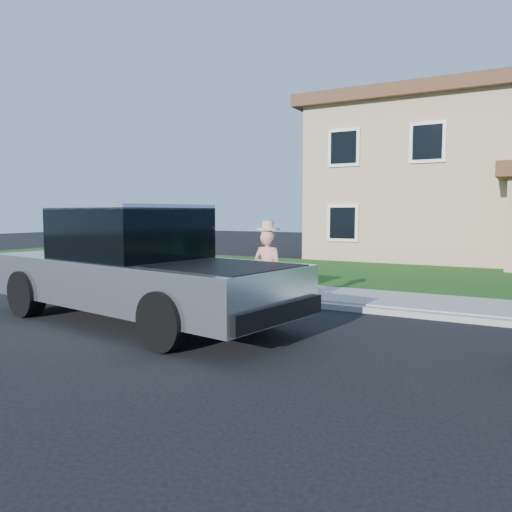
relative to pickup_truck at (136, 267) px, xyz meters
The scene contains 7 objects.
ground 2.17m from the pickup_truck, ahead, with size 80.00×80.00×0.00m, color black.
curb 4.19m from the pickup_truck, 44.40° to the left, with size 40.00×0.20×0.12m, color gray.
sidewalk 5.00m from the pickup_truck, 53.61° to the left, with size 40.00×2.00×0.15m, color gray.
lawn 9.00m from the pickup_truck, 70.97° to the left, with size 40.00×7.00×0.10m, color #154213.
house 16.79m from the pickup_truck, 78.82° to the left, with size 14.00×11.30×6.85m.
pickup_truck is the anchor object (origin of this frame).
woman 2.51m from the pickup_truck, 40.46° to the left, with size 0.63×0.45×1.86m.
Camera 1 is at (4.44, -6.90, 2.02)m, focal length 35.00 mm.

